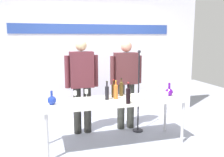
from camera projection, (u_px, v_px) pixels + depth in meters
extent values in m
plane|color=#9B9FAE|center=(115.00, 143.00, 4.19)|extent=(10.00, 10.00, 0.00)
cube|color=silver|center=(94.00, 50.00, 5.38)|extent=(4.90, 0.10, 3.00)
cube|color=#2B489D|center=(94.00, 29.00, 5.25)|extent=(3.43, 0.01, 0.20)
cube|color=white|center=(115.00, 101.00, 4.06)|extent=(2.32, 0.69, 0.04)
cylinder|color=silver|center=(47.00, 138.00, 3.54)|extent=(0.05, 0.05, 0.72)
cylinder|color=silver|center=(183.00, 122.00, 4.16)|extent=(0.05, 0.05, 0.72)
cylinder|color=silver|center=(46.00, 124.00, 4.10)|extent=(0.05, 0.05, 0.72)
cylinder|color=silver|center=(165.00, 112.00, 4.72)|extent=(0.05, 0.05, 0.72)
sphere|color=#1B3197|center=(52.00, 100.00, 3.76)|extent=(0.13, 0.13, 0.13)
cylinder|color=#1B3197|center=(52.00, 94.00, 3.75)|extent=(0.03, 0.03, 0.09)
sphere|color=#520F83|center=(169.00, 92.00, 4.33)|extent=(0.13, 0.13, 0.13)
cylinder|color=#520F83|center=(169.00, 86.00, 4.31)|extent=(0.04, 0.04, 0.11)
cylinder|color=black|center=(77.00, 111.00, 4.57)|extent=(0.14, 0.14, 0.87)
cylinder|color=black|center=(87.00, 110.00, 4.62)|extent=(0.14, 0.14, 0.87)
cube|color=#57252E|center=(82.00, 70.00, 4.47)|extent=(0.42, 0.22, 0.65)
cylinder|color=#57252E|center=(67.00, 72.00, 4.40)|extent=(0.09, 0.09, 0.58)
cylinder|color=#57252E|center=(96.00, 71.00, 4.55)|extent=(0.09, 0.09, 0.58)
sphere|color=#D3B286|center=(81.00, 45.00, 4.40)|extent=(0.20, 0.20, 0.20)
cylinder|color=#2E302B|center=(121.00, 106.00, 4.81)|extent=(0.14, 0.14, 0.89)
cylinder|color=#2E302B|center=(130.00, 106.00, 4.86)|extent=(0.14, 0.14, 0.89)
cube|color=#52282C|center=(126.00, 68.00, 4.71)|extent=(0.44, 0.22, 0.59)
cylinder|color=#52282C|center=(113.00, 70.00, 4.64)|extent=(0.09, 0.09, 0.53)
cylinder|color=#52282C|center=(139.00, 69.00, 4.79)|extent=(0.09, 0.09, 0.53)
sphere|color=tan|center=(126.00, 47.00, 4.64)|extent=(0.21, 0.21, 0.21)
cylinder|color=black|center=(128.00, 96.00, 3.82)|extent=(0.07, 0.07, 0.23)
cone|color=black|center=(128.00, 88.00, 3.80)|extent=(0.07, 0.07, 0.03)
cylinder|color=black|center=(128.00, 86.00, 3.79)|extent=(0.02, 0.02, 0.09)
cylinder|color=#AC2427|center=(128.00, 83.00, 3.78)|extent=(0.03, 0.03, 0.02)
cylinder|color=#D26222|center=(116.00, 92.00, 4.11)|extent=(0.07, 0.07, 0.23)
cone|color=#D26222|center=(116.00, 85.00, 4.09)|extent=(0.07, 0.07, 0.03)
cylinder|color=#D26222|center=(116.00, 83.00, 4.08)|extent=(0.02, 0.02, 0.07)
cylinder|color=gold|center=(116.00, 81.00, 4.07)|extent=(0.03, 0.03, 0.02)
cylinder|color=black|center=(107.00, 93.00, 4.06)|extent=(0.07, 0.07, 0.21)
cone|color=black|center=(107.00, 86.00, 4.04)|extent=(0.07, 0.07, 0.03)
cylinder|color=black|center=(107.00, 84.00, 4.03)|extent=(0.03, 0.03, 0.08)
cylinder|color=black|center=(107.00, 82.00, 4.02)|extent=(0.03, 0.03, 0.02)
cylinder|color=#443214|center=(121.00, 89.00, 4.32)|extent=(0.07, 0.07, 0.24)
cone|color=#443214|center=(121.00, 82.00, 4.30)|extent=(0.07, 0.07, 0.03)
cylinder|color=#443214|center=(121.00, 81.00, 4.30)|extent=(0.02, 0.02, 0.06)
cylinder|color=black|center=(121.00, 79.00, 4.29)|extent=(0.03, 0.03, 0.02)
cylinder|color=black|center=(114.00, 91.00, 4.24)|extent=(0.07, 0.07, 0.21)
cone|color=black|center=(114.00, 84.00, 4.22)|extent=(0.07, 0.07, 0.03)
cylinder|color=black|center=(114.00, 83.00, 4.21)|extent=(0.03, 0.03, 0.08)
cylinder|color=#B02621|center=(114.00, 80.00, 4.20)|extent=(0.03, 0.03, 0.02)
cylinder|color=white|center=(75.00, 99.00, 4.09)|extent=(0.05, 0.05, 0.00)
cylinder|color=white|center=(75.00, 97.00, 4.08)|extent=(0.01, 0.01, 0.07)
cylinder|color=white|center=(75.00, 93.00, 4.07)|extent=(0.06, 0.06, 0.07)
cylinder|color=white|center=(63.00, 106.00, 3.71)|extent=(0.06, 0.06, 0.00)
cylinder|color=white|center=(63.00, 104.00, 3.71)|extent=(0.01, 0.01, 0.06)
cylinder|color=white|center=(62.00, 100.00, 3.70)|extent=(0.07, 0.07, 0.07)
cylinder|color=white|center=(86.00, 98.00, 4.19)|extent=(0.06, 0.06, 0.00)
cylinder|color=white|center=(86.00, 96.00, 4.18)|extent=(0.01, 0.01, 0.08)
cylinder|color=white|center=(86.00, 91.00, 4.17)|extent=(0.06, 0.06, 0.07)
cylinder|color=white|center=(67.00, 100.00, 4.02)|extent=(0.05, 0.05, 0.00)
cylinder|color=white|center=(66.00, 99.00, 4.02)|extent=(0.01, 0.01, 0.06)
cylinder|color=white|center=(66.00, 94.00, 4.01)|extent=(0.06, 0.06, 0.08)
cylinder|color=white|center=(154.00, 94.00, 4.44)|extent=(0.06, 0.06, 0.00)
cylinder|color=white|center=(154.00, 92.00, 4.43)|extent=(0.01, 0.01, 0.07)
cylinder|color=white|center=(154.00, 88.00, 4.42)|extent=(0.07, 0.07, 0.08)
cylinder|color=white|center=(160.00, 96.00, 4.32)|extent=(0.05, 0.05, 0.00)
cylinder|color=white|center=(160.00, 94.00, 4.31)|extent=(0.01, 0.01, 0.08)
cylinder|color=white|center=(160.00, 90.00, 4.30)|extent=(0.07, 0.07, 0.07)
cylinder|color=white|center=(149.00, 99.00, 4.10)|extent=(0.06, 0.06, 0.00)
cylinder|color=white|center=(149.00, 97.00, 4.09)|extent=(0.01, 0.01, 0.06)
cylinder|color=white|center=(149.00, 93.00, 4.08)|extent=(0.07, 0.07, 0.08)
cylinder|color=white|center=(156.00, 94.00, 4.50)|extent=(0.06, 0.06, 0.00)
cylinder|color=white|center=(157.00, 92.00, 4.50)|extent=(0.01, 0.01, 0.07)
cylinder|color=white|center=(157.00, 88.00, 4.48)|extent=(0.07, 0.07, 0.08)
cylinder|color=white|center=(166.00, 100.00, 4.06)|extent=(0.05, 0.05, 0.00)
cylinder|color=white|center=(166.00, 98.00, 4.05)|extent=(0.01, 0.01, 0.06)
cylinder|color=white|center=(166.00, 94.00, 4.04)|extent=(0.07, 0.07, 0.07)
cylinder|color=white|center=(143.00, 100.00, 4.03)|extent=(0.05, 0.05, 0.00)
cylinder|color=white|center=(143.00, 98.00, 4.03)|extent=(0.01, 0.01, 0.08)
cylinder|color=white|center=(144.00, 93.00, 4.01)|extent=(0.07, 0.07, 0.08)
cylinder|color=black|center=(138.00, 130.00, 4.74)|extent=(0.20, 0.20, 0.02)
cylinder|color=black|center=(138.00, 93.00, 4.62)|extent=(0.02, 0.02, 1.48)
sphere|color=#232328|center=(139.00, 52.00, 4.49)|extent=(0.06, 0.06, 0.06)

